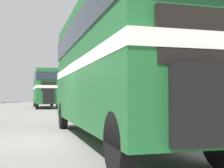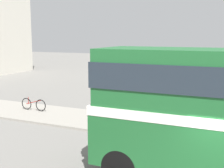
# 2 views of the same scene
# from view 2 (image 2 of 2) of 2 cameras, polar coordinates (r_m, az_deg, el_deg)

# --- Properties ---
(pedestrian_walking) EXTENTS (0.37, 0.37, 1.82)m
(pedestrian_walking) POSITION_cam_2_polar(r_m,az_deg,el_deg) (16.66, 0.49, -2.97)
(pedestrian_walking) COLOR #282833
(pedestrian_walking) RESTS_ON sidewalk_right
(bicycle_on_pavement) EXTENTS (0.05, 1.76, 0.78)m
(bicycle_on_pavement) POSITION_cam_2_polar(r_m,az_deg,el_deg) (19.24, -14.16, -3.64)
(bicycle_on_pavement) COLOR black
(bicycle_on_pavement) RESTS_ON sidewalk_right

